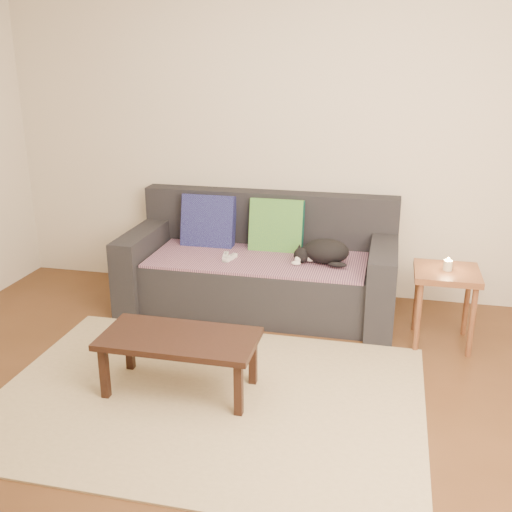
# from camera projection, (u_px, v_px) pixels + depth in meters

# --- Properties ---
(ground) EXTENTS (4.50, 4.50, 0.00)m
(ground) POSITION_uv_depth(u_px,v_px,m) (200.00, 413.00, 3.40)
(ground) COLOR brown
(ground) RESTS_ON ground
(back_wall) EXTENTS (4.50, 0.04, 2.60)m
(back_wall) POSITION_uv_depth(u_px,v_px,m) (272.00, 137.00, 4.83)
(back_wall) COLOR beige
(back_wall) RESTS_ON ground
(sofa) EXTENTS (2.10, 0.94, 0.87)m
(sofa) POSITION_uv_depth(u_px,v_px,m) (260.00, 270.00, 4.75)
(sofa) COLOR #232328
(sofa) RESTS_ON ground
(throw_blanket) EXTENTS (1.66, 0.74, 0.02)m
(throw_blanket) POSITION_uv_depth(u_px,v_px,m) (258.00, 259.00, 4.63)
(throw_blanket) COLOR #412749
(throw_blanket) RESTS_ON sofa
(cushion_navy) EXTENTS (0.44, 0.20, 0.45)m
(cushion_navy) POSITION_uv_depth(u_px,v_px,m) (208.00, 222.00, 4.90)
(cushion_navy) COLOR #161047
(cushion_navy) RESTS_ON throw_blanket
(cushion_green) EXTENTS (0.43, 0.19, 0.44)m
(cushion_green) POSITION_uv_depth(u_px,v_px,m) (277.00, 226.00, 4.78)
(cushion_green) COLOR #0B4B42
(cushion_green) RESTS_ON throw_blanket
(cat) EXTENTS (0.46, 0.35, 0.18)m
(cat) POSITION_uv_depth(u_px,v_px,m) (324.00, 252.00, 4.48)
(cat) COLOR black
(cat) RESTS_ON throw_blanket
(wii_remote_a) EXTENTS (0.07, 0.15, 0.03)m
(wii_remote_a) POSITION_uv_depth(u_px,v_px,m) (231.00, 258.00, 4.58)
(wii_remote_a) COLOR white
(wii_remote_a) RESTS_ON throw_blanket
(wii_remote_b) EXTENTS (0.06, 0.15, 0.03)m
(wii_remote_b) POSITION_uv_depth(u_px,v_px,m) (226.00, 256.00, 4.61)
(wii_remote_b) COLOR white
(wii_remote_b) RESTS_ON throw_blanket
(side_table) EXTENTS (0.43, 0.43, 0.54)m
(side_table) POSITION_uv_depth(u_px,v_px,m) (446.00, 283.00, 4.09)
(side_table) COLOR brown
(side_table) RESTS_ON ground
(candle) EXTENTS (0.06, 0.06, 0.09)m
(candle) POSITION_uv_depth(u_px,v_px,m) (448.00, 265.00, 4.05)
(candle) COLOR beige
(candle) RESTS_ON side_table
(rug) EXTENTS (2.50, 1.80, 0.01)m
(rug) POSITION_uv_depth(u_px,v_px,m) (208.00, 398.00, 3.53)
(rug) COLOR tan
(rug) RESTS_ON ground
(coffee_table) EXTENTS (0.92, 0.46, 0.37)m
(coffee_table) POSITION_uv_depth(u_px,v_px,m) (179.00, 343.00, 3.51)
(coffee_table) COLOR black
(coffee_table) RESTS_ON rug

